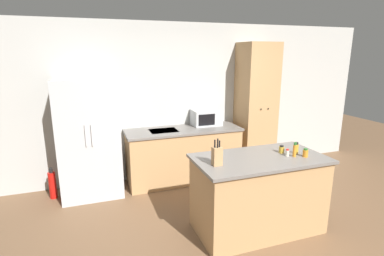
{
  "coord_description": "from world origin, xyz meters",
  "views": [
    {
      "loc": [
        -1.56,
        -2.57,
        2.1
      ],
      "look_at": [
        -0.16,
        1.4,
        1.05
      ],
      "focal_mm": 28.0,
      "sensor_mm": 36.0,
      "label": 1
    }
  ],
  "objects_px": {
    "refrigerator": "(89,139)",
    "pantry_cabinet": "(256,109)",
    "spice_bottle_green_herb": "(296,148)",
    "microwave": "(206,117)",
    "knife_block": "(217,156)",
    "spice_bottle_tall_dark": "(287,153)",
    "spice_bottle_short_red": "(295,150)",
    "fire_extinguisher": "(53,185)",
    "spice_bottle_pale_salt": "(281,149)",
    "spice_bottle_amber_oil": "(305,153)"
  },
  "relations": [
    {
      "from": "pantry_cabinet",
      "to": "knife_block",
      "type": "distance_m",
      "value": 2.38
    },
    {
      "from": "knife_block",
      "to": "spice_bottle_tall_dark",
      "type": "distance_m",
      "value": 0.91
    },
    {
      "from": "fire_extinguisher",
      "to": "spice_bottle_green_herb",
      "type": "bearing_deg",
      "value": -30.61
    },
    {
      "from": "pantry_cabinet",
      "to": "spice_bottle_pale_salt",
      "type": "height_order",
      "value": "pantry_cabinet"
    },
    {
      "from": "refrigerator",
      "to": "fire_extinguisher",
      "type": "bearing_deg",
      "value": 177.13
    },
    {
      "from": "microwave",
      "to": "spice_bottle_tall_dark",
      "type": "height_order",
      "value": "microwave"
    },
    {
      "from": "spice_bottle_short_red",
      "to": "fire_extinguisher",
      "type": "distance_m",
      "value": 3.45
    },
    {
      "from": "refrigerator",
      "to": "spice_bottle_amber_oil",
      "type": "relative_size",
      "value": 17.15
    },
    {
      "from": "microwave",
      "to": "fire_extinguisher",
      "type": "height_order",
      "value": "microwave"
    },
    {
      "from": "spice_bottle_short_red",
      "to": "spice_bottle_green_herb",
      "type": "bearing_deg",
      "value": 43.34
    },
    {
      "from": "refrigerator",
      "to": "spice_bottle_tall_dark",
      "type": "distance_m",
      "value": 2.8
    },
    {
      "from": "spice_bottle_short_red",
      "to": "pantry_cabinet",
      "type": "bearing_deg",
      "value": 72.48
    },
    {
      "from": "knife_block",
      "to": "pantry_cabinet",
      "type": "bearing_deg",
      "value": 49.27
    },
    {
      "from": "spice_bottle_short_red",
      "to": "spice_bottle_amber_oil",
      "type": "distance_m",
      "value": 0.13
    },
    {
      "from": "microwave",
      "to": "spice_bottle_tall_dark",
      "type": "distance_m",
      "value": 1.91
    },
    {
      "from": "spice_bottle_amber_oil",
      "to": "fire_extinguisher",
      "type": "xyz_separation_m",
      "value": [
        -2.94,
        1.86,
        -0.76
      ]
    },
    {
      "from": "spice_bottle_tall_dark",
      "to": "refrigerator",
      "type": "bearing_deg",
      "value": 141.59
    },
    {
      "from": "knife_block",
      "to": "fire_extinguisher",
      "type": "bearing_deg",
      "value": 136.43
    },
    {
      "from": "spice_bottle_pale_salt",
      "to": "fire_extinguisher",
      "type": "height_order",
      "value": "spice_bottle_pale_salt"
    },
    {
      "from": "microwave",
      "to": "knife_block",
      "type": "distance_m",
      "value": 2.0
    },
    {
      "from": "spice_bottle_pale_salt",
      "to": "spice_bottle_amber_oil",
      "type": "bearing_deg",
      "value": -51.97
    },
    {
      "from": "spice_bottle_amber_oil",
      "to": "fire_extinguisher",
      "type": "relative_size",
      "value": 0.22
    },
    {
      "from": "pantry_cabinet",
      "to": "spice_bottle_pale_salt",
      "type": "distance_m",
      "value": 1.8
    },
    {
      "from": "refrigerator",
      "to": "spice_bottle_tall_dark",
      "type": "height_order",
      "value": "refrigerator"
    },
    {
      "from": "pantry_cabinet",
      "to": "microwave",
      "type": "bearing_deg",
      "value": 174.45
    },
    {
      "from": "microwave",
      "to": "spice_bottle_amber_oil",
      "type": "xyz_separation_m",
      "value": [
        0.45,
        -1.99,
        -0.06
      ]
    },
    {
      "from": "spice_bottle_green_herb",
      "to": "spice_bottle_pale_salt",
      "type": "distance_m",
      "value": 0.17
    },
    {
      "from": "spice_bottle_short_red",
      "to": "fire_extinguisher",
      "type": "relative_size",
      "value": 0.37
    },
    {
      "from": "microwave",
      "to": "fire_extinguisher",
      "type": "xyz_separation_m",
      "value": [
        -2.49,
        -0.13,
        -0.82
      ]
    },
    {
      "from": "microwave",
      "to": "knife_block",
      "type": "bearing_deg",
      "value": -108.63
    },
    {
      "from": "microwave",
      "to": "fire_extinguisher",
      "type": "distance_m",
      "value": 2.63
    },
    {
      "from": "spice_bottle_short_red",
      "to": "knife_block",
      "type": "bearing_deg",
      "value": 177.13
    },
    {
      "from": "spice_bottle_amber_oil",
      "to": "pantry_cabinet",
      "type": "bearing_deg",
      "value": 76.17
    },
    {
      "from": "microwave",
      "to": "fire_extinguisher",
      "type": "bearing_deg",
      "value": -177.12
    },
    {
      "from": "pantry_cabinet",
      "to": "spice_bottle_amber_oil",
      "type": "distance_m",
      "value": 1.96
    },
    {
      "from": "refrigerator",
      "to": "spice_bottle_tall_dark",
      "type": "bearing_deg",
      "value": -38.41
    },
    {
      "from": "pantry_cabinet",
      "to": "spice_bottle_tall_dark",
      "type": "bearing_deg",
      "value": -109.77
    },
    {
      "from": "pantry_cabinet",
      "to": "spice_bottle_tall_dark",
      "type": "height_order",
      "value": "pantry_cabinet"
    },
    {
      "from": "refrigerator",
      "to": "pantry_cabinet",
      "type": "distance_m",
      "value": 2.86
    },
    {
      "from": "spice_bottle_tall_dark",
      "to": "spice_bottle_amber_oil",
      "type": "relative_size",
      "value": 0.84
    },
    {
      "from": "spice_bottle_short_red",
      "to": "fire_extinguisher",
      "type": "bearing_deg",
      "value": 147.28
    },
    {
      "from": "pantry_cabinet",
      "to": "spice_bottle_green_herb",
      "type": "height_order",
      "value": "pantry_cabinet"
    },
    {
      "from": "refrigerator",
      "to": "spice_bottle_pale_salt",
      "type": "distance_m",
      "value": 2.73
    },
    {
      "from": "spice_bottle_tall_dark",
      "to": "spice_bottle_pale_salt",
      "type": "distance_m",
      "value": 0.13
    },
    {
      "from": "refrigerator",
      "to": "spice_bottle_amber_oil",
      "type": "distance_m",
      "value": 3.0
    },
    {
      "from": "spice_bottle_pale_salt",
      "to": "fire_extinguisher",
      "type": "xyz_separation_m",
      "value": [
        -2.77,
        1.64,
        -0.76
      ]
    },
    {
      "from": "spice_bottle_tall_dark",
      "to": "fire_extinguisher",
      "type": "xyz_separation_m",
      "value": [
        -2.76,
        1.77,
        -0.76
      ]
    },
    {
      "from": "spice_bottle_tall_dark",
      "to": "pantry_cabinet",
      "type": "bearing_deg",
      "value": 70.23
    },
    {
      "from": "spice_bottle_pale_salt",
      "to": "microwave",
      "type": "bearing_deg",
      "value": 98.84
    },
    {
      "from": "pantry_cabinet",
      "to": "spice_bottle_short_red",
      "type": "height_order",
      "value": "pantry_cabinet"
    }
  ]
}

